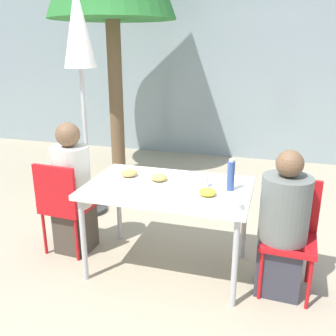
# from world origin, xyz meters

# --- Properties ---
(ground_plane) EXTENTS (24.00, 24.00, 0.00)m
(ground_plane) POSITION_xyz_m (0.00, 0.00, 0.00)
(ground_plane) COLOR tan
(building_facade) EXTENTS (10.00, 0.20, 3.00)m
(building_facade) POSITION_xyz_m (0.00, 3.61, 1.50)
(building_facade) COLOR #89999E
(building_facade) RESTS_ON ground
(dining_table) EXTENTS (1.31, 0.82, 0.75)m
(dining_table) POSITION_xyz_m (0.00, 0.00, 0.69)
(dining_table) COLOR white
(dining_table) RESTS_ON ground
(chair_left) EXTENTS (0.42, 0.42, 0.87)m
(chair_left) POSITION_xyz_m (-0.96, -0.02, 0.51)
(chair_left) COLOR red
(chair_left) RESTS_ON ground
(person_left) EXTENTS (0.33, 0.33, 1.21)m
(person_left) POSITION_xyz_m (-0.91, 0.05, 0.57)
(person_left) COLOR #473D33
(person_left) RESTS_ON ground
(chair_right) EXTENTS (0.42, 0.42, 0.87)m
(chair_right) POSITION_xyz_m (0.96, 0.03, 0.51)
(chair_right) COLOR red
(chair_right) RESTS_ON ground
(person_right) EXTENTS (0.36, 0.36, 1.13)m
(person_right) POSITION_xyz_m (0.91, -0.05, 0.53)
(person_right) COLOR #383842
(person_right) RESTS_ON ground
(closed_umbrella) EXTENTS (0.36, 0.36, 2.40)m
(closed_umbrella) POSITION_xyz_m (-1.17, 0.84, 1.83)
(closed_umbrella) COLOR #333333
(closed_umbrella) RESTS_ON ground
(plate_0) EXTENTS (0.26, 0.26, 0.07)m
(plate_0) POSITION_xyz_m (-0.37, 0.09, 0.78)
(plate_0) COLOR white
(plate_0) RESTS_ON dining_table
(plate_1) EXTENTS (0.24, 0.24, 0.07)m
(plate_1) POSITION_xyz_m (0.35, -0.14, 0.78)
(plate_1) COLOR white
(plate_1) RESTS_ON dining_table
(plate_2) EXTENTS (0.25, 0.25, 0.07)m
(plate_2) POSITION_xyz_m (-0.09, 0.06, 0.78)
(plate_2) COLOR white
(plate_2) RESTS_ON dining_table
(bottle) EXTENTS (0.06, 0.06, 0.25)m
(bottle) POSITION_xyz_m (0.49, 0.04, 0.87)
(bottle) COLOR #334C8E
(bottle) RESTS_ON dining_table
(drinking_cup) EXTENTS (0.08, 0.08, 0.09)m
(drinking_cup) POSITION_xyz_m (0.28, 0.07, 0.80)
(drinking_cup) COLOR white
(drinking_cup) RESTS_ON dining_table
(salad_bowl) EXTENTS (0.14, 0.14, 0.05)m
(salad_bowl) POSITION_xyz_m (0.55, -0.29, 0.78)
(salad_bowl) COLOR white
(salad_bowl) RESTS_ON dining_table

